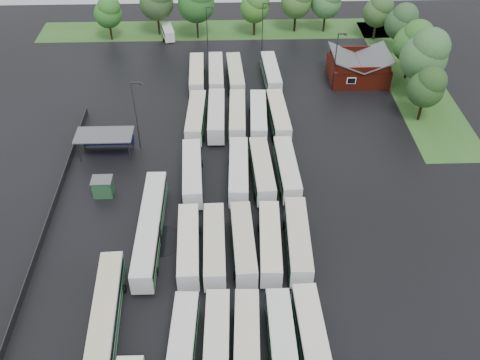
{
  "coord_description": "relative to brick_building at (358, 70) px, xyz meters",
  "views": [
    {
      "loc": [
        0.24,
        -42.04,
        47.12
      ],
      "look_at": [
        2.0,
        12.0,
        2.5
      ],
      "focal_mm": 40.0,
      "sensor_mm": 36.0,
      "label": 1
    }
  ],
  "objects": [
    {
      "name": "ground",
      "position": [
        -24.0,
        -42.77,
        -1.87
      ],
      "size": [
        160.0,
        160.0,
        0.0
      ],
      "primitive_type": "plane",
      "color": "black",
      "rests_on": "ground"
    },
    {
      "name": "brick_building",
      "position": [
        0.0,
        0.0,
        0.0
      ],
      "size": [
        10.07,
        8.6,
        5.39
      ],
      "color": "#61160A",
      "rests_on": "ground"
    },
    {
      "name": "wash_shed",
      "position": [
        -41.2,
        -20.74,
        1.12
      ],
      "size": [
        8.2,
        4.2,
        3.58
      ],
      "color": "#2D2D30",
      "rests_on": "ground"
    },
    {
      "name": "utility_hut",
      "position": [
        -40.2,
        -30.17,
        -0.55
      ],
      "size": [
        2.7,
        2.2,
        2.62
      ],
      "color": "#214E2C",
      "rests_on": "ground"
    },
    {
      "name": "grass_strip_north",
      "position": [
        -22.0,
        22.03,
        -1.86
      ],
      "size": [
        80.0,
        10.0,
        0.01
      ],
      "primitive_type": "cube",
      "color": "#2F5E1F",
      "rests_on": "ground"
    },
    {
      "name": "grass_strip_east",
      "position": [
        10.0,
        0.03,
        -1.86
      ],
      "size": [
        10.0,
        50.0,
        0.01
      ],
      "primitive_type": "cube",
      "color": "#2F5E1F",
      "rests_on": "ground"
    },
    {
      "name": "west_fence",
      "position": [
        -46.2,
        -34.77,
        -1.27
      ],
      "size": [
        0.1,
        50.0,
        1.2
      ],
      "primitive_type": "cube",
      "color": "#2D2D30",
      "rests_on": "ground"
    },
    {
      "name": "bus_r1c0",
      "position": [
        -28.38,
        -55.16,
        -0.1
      ],
      "size": [
        3.02,
        11.65,
        3.21
      ],
      "rotation": [
        0.0,
        0.0,
        -0.05
      ],
      "color": "silver",
      "rests_on": "ground"
    },
    {
      "name": "bus_r1c1",
      "position": [
        -25.04,
        -54.97,
        -0.1
      ],
      "size": [
        2.76,
        11.58,
        3.21
      ],
      "rotation": [
        0.0,
        0.0,
        -0.03
      ],
      "color": "silver",
      "rests_on": "ground"
    },
    {
      "name": "bus_r1c2",
      "position": [
        -22.14,
        -55.2,
        -0.07
      ],
      "size": [
        3.0,
        11.85,
        3.27
      ],
      "rotation": [
        0.0,
        0.0,
        -0.04
      ],
      "color": "silver",
      "rests_on": "ground"
    },
    {
      "name": "bus_r1c3",
      "position": [
        -18.69,
        -55.13,
        -0.09
      ],
      "size": [
        2.52,
        11.64,
        3.24
      ],
      "rotation": [
        0.0,
        0.0,
        0.0
      ],
      "color": "silver",
      "rests_on": "ground"
    },
    {
      "name": "bus_r1c4",
      "position": [
        -15.73,
        -54.86,
        -0.02
      ],
      "size": [
        2.87,
        12.09,
        3.35
      ],
      "rotation": [
        0.0,
        0.0,
        0.03
      ],
      "color": "silver",
      "rests_on": "ground"
    },
    {
      "name": "bus_r2c0",
      "position": [
        -28.34,
        -41.62,
        -0.1
      ],
      "size": [
        2.84,
        11.62,
        3.21
      ],
      "rotation": [
        0.0,
        0.0,
        0.03
      ],
      "color": "silver",
      "rests_on": "ground"
    },
    {
      "name": "bus_r2c1",
      "position": [
        -25.34,
        -41.68,
        -0.08
      ],
      "size": [
        2.64,
        11.68,
        3.24
      ],
      "rotation": [
        0.0,
        0.0,
        0.01
      ],
      "color": "silver",
      "rests_on": "ground"
    },
    {
      "name": "bus_r2c2",
      "position": [
        -21.96,
        -41.45,
        -0.09
      ],
      "size": [
        2.86,
        11.66,
        3.22
      ],
      "rotation": [
        0.0,
        0.0,
        0.04
      ],
      "color": "silver",
      "rests_on": "ground"
    },
    {
      "name": "bus_r2c3",
      "position": [
        -18.84,
        -41.44,
        -0.1
      ],
      "size": [
        2.98,
        11.65,
        3.21
      ],
      "rotation": [
        0.0,
        0.0,
        -0.05
      ],
      "color": "silver",
      "rests_on": "ground"
    },
    {
      "name": "bus_r2c4",
      "position": [
        -15.55,
        -41.26,
        -0.01
      ],
      "size": [
        3.06,
        12.2,
        3.37
      ],
      "rotation": [
        0.0,
        0.0,
        -0.04
      ],
      "color": "silver",
      "rests_on": "ground"
    },
    {
      "name": "bus_r3c0",
      "position": [
        -28.39,
        -28.22,
        -0.02
      ],
      "size": [
        3.1,
        12.14,
        3.35
      ],
      "rotation": [
        0.0,
        0.0,
        0.05
      ],
      "color": "silver",
      "rests_on": "ground"
    },
    {
      "name": "bus_r3c2",
      "position": [
        -22.11,
        -28.05,
        -0.01
      ],
      "size": [
        2.97,
        12.21,
        3.38
      ],
      "rotation": [
        0.0,
        0.0,
        -0.03
      ],
      "color": "silver",
      "rests_on": "ground"
    },
    {
      "name": "bus_r3c3",
      "position": [
        -18.9,
        -27.97,
        -0.04
      ],
      "size": [
        3.03,
        12.02,
        3.32
      ],
      "rotation": [
        0.0,
        0.0,
        0.04
      ],
      "color": "silver",
      "rests_on": "ground"
    },
    {
      "name": "bus_r3c4",
      "position": [
        -15.48,
        -27.78,
        -0.06
      ],
      "size": [
        2.87,
        11.88,
        3.29
      ],
      "rotation": [
        0.0,
        0.0,
        0.03
      ],
      "color": "silver",
      "rests_on": "ground"
    },
    {
      "name": "bus_r4c0",
      "position": [
        -28.32,
        -14.34,
        -0.04
      ],
      "size": [
        3.04,
        12.01,
        3.32
      ],
      "rotation": [
        0.0,
        0.0,
        -0.04
      ],
      "color": "silver",
      "rests_on": "ground"
    },
    {
      "name": "bus_r4c1",
      "position": [
        -25.14,
        -14.03,
        -0.03
      ],
      "size": [
        2.71,
        12.04,
        3.34
      ],
      "rotation": [
        0.0,
        0.0,
        -0.01
      ],
      "color": "silver",
      "rests_on": "ground"
    },
    {
      "name": "bus_r4c2",
      "position": [
        -21.87,
        -14.12,
        -0.07
      ],
      "size": [
        2.85,
        11.8,
        3.26
      ],
      "rotation": [
        0.0,
        0.0,
        -0.03
      ],
      "color": "silver",
      "rests_on": "ground"
    },
    {
      "name": "bus_r4c3",
      "position": [
        -18.61,
        -14.43,
        -0.06
      ],
      "size": [
        3.01,
        11.89,
        3.28
      ],
      "rotation": [
        0.0,
        0.0,
        -0.04
      ],
      "color": "silver",
      "rests_on": "ground"
    },
    {
      "name": "bus_r4c4",
      "position": [
        -15.47,
        -14.42,
        -0.04
      ],
      "size": [
        3.03,
        12.02,
        3.32
      ],
      "rotation": [
        0.0,
        0.0,
        0.04
      ],
      "color": "silver",
      "rests_on": "ground"
    },
    {
      "name": "bus_r5c0",
      "position": [
        -28.6,
        -0.66,
        -0.07
      ],
      "size": [
        2.74,
        11.77,
        3.26
      ],
      "rotation": [
        0.0,
        0.0,
        0.02
      ],
      "color": "silver",
      "rests_on": "ground"
    },
    {
      "name": "bus_r5c1",
      "position": [
        -25.22,
        -0.51,
        -0.06
      ],
      "size": [
        2.69,
        11.8,
        3.28
      ],
      "rotation": [
        0.0,
        0.0,
        0.02
      ],
      "color": "silver",
      "rests_on": "ground"
    },
    {
      "name": "bus_r5c2",
      "position": [
        -21.86,
        -0.9,
        -0.05
      ],
      "size": [
        3.04,
        11.96,
        3.3
      ],
      "rotation": [
        0.0,
        0.0,
        0.05
      ],
      "color": "silver",
      "rests_on": "ground"
    },
    {
      "name": "bus_r5c4",
      "position": [
        -15.55,
        -0.47,
        -0.08
      ],
      "size": [
        2.97,
        11.78,
        3.25
      ],
      "rotation": [
        0.0,
        0.0,
        0.04
      ],
      "color": "silver",
      "rests_on": "ground"
    },
    {
      "name": "artic_bus_west_b",
      "position": [
        -33.06,
        -38.6,
        -0.01
      ],
      "size": [
        2.74,
        18.02,
        3.34
      ],
      "rotation": [
        0.0,
        0.0,
        -0.01
      ],
      "color": "silver",
      "rests_on": "ground"
    },
    {
      "name": "artic_bus_west_c",
      "position": [
        -36.33,
        -52.35,
        -0.07
      ],
      "size": [
        3.28,
        17.57,
        3.24
      ],
      "rotation": [
        0.0,
        0.0,
        0.05
      ],
      "color": "silver",
      "rests_on": "ground"
    },
    {
      "name": "minibus",
      "position": [
        -35.05,
        18.41,
        -0.58
      ],
      "size": [
        3.06,
        5.6,
        2.31
      ],
      "rotation": [
        0.0,
        0.0,
        0.22
      ],
      "color": "white",
      "rests_on": "ground"
    },
    {
      "name": "tree_north_0",
      "position": [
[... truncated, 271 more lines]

